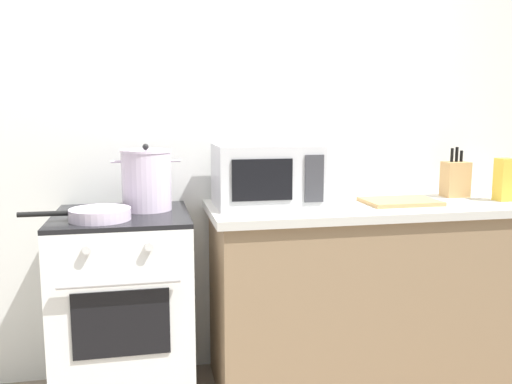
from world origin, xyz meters
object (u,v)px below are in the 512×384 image
object	(u,v)px
cutting_board	(400,201)
knife_block	(455,179)
stock_pot	(147,180)
frying_pan	(98,214)
stove	(125,311)
microwave	(266,175)
pasta_box	(504,180)

from	to	relation	value
cutting_board	knife_block	size ratio (longest dim) A/B	1.34
stock_pot	frying_pan	xyz separation A→B (m)	(-0.20, -0.20, -0.12)
stove	knife_block	size ratio (longest dim) A/B	3.42
microwave	pasta_box	size ratio (longest dim) A/B	2.27
cutting_board	knife_block	distance (m)	0.42
frying_pan	knife_block	world-z (taller)	knife_block
knife_block	microwave	bearing A→B (deg)	-176.66
knife_block	pasta_box	size ratio (longest dim) A/B	1.22
frying_pan	cutting_board	world-z (taller)	frying_pan
frying_pan	cutting_board	bearing A→B (deg)	5.16
pasta_box	stock_pot	bearing A→B (deg)	176.72
microwave	pasta_box	bearing A→B (deg)	-5.00
pasta_box	microwave	bearing A→B (deg)	175.00
stove	frying_pan	size ratio (longest dim) A/B	2.01
microwave	frying_pan	bearing A→B (deg)	-164.96
stock_pot	cutting_board	world-z (taller)	stock_pot
microwave	cutting_board	world-z (taller)	microwave
frying_pan	pasta_box	world-z (taller)	pasta_box
frying_pan	pasta_box	xyz separation A→B (m)	(2.01, 0.10, 0.08)
stock_pot	knife_block	world-z (taller)	stock_pot
stock_pot	cutting_board	distance (m)	1.25
cutting_board	knife_block	bearing A→B (deg)	19.74
stock_pot	frying_pan	world-z (taller)	stock_pot
stove	pasta_box	xyz separation A→B (m)	(1.92, -0.03, 0.57)
stove	microwave	world-z (taller)	microwave
stove	knife_block	world-z (taller)	knife_block
pasta_box	stove	bearing A→B (deg)	179.14
frying_pan	microwave	world-z (taller)	microwave
stove	stock_pot	distance (m)	0.62
knife_block	stock_pot	bearing A→B (deg)	-177.68
stove	microwave	size ratio (longest dim) A/B	1.84
knife_block	pasta_box	world-z (taller)	knife_block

